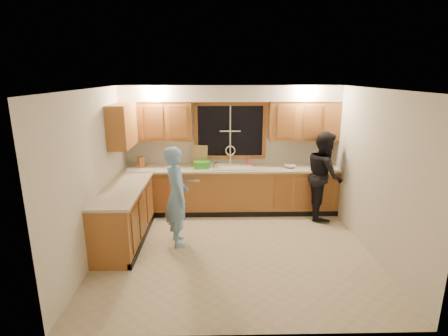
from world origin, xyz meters
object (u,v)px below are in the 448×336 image
object	(u,v)px
man	(177,196)
woman	(324,175)
soap_bottle	(249,161)
bowl	(290,166)
dishwasher	(188,193)
stove	(115,230)
dish_crate	(202,164)
knife_block	(141,162)
sink	(231,170)

from	to	relation	value
man	woman	xyz separation A→B (m)	(2.69, 1.07, 0.03)
soap_bottle	bowl	bearing A→B (deg)	-14.89
bowl	dishwasher	bearing A→B (deg)	179.28
stove	dish_crate	distance (m)	2.26
knife_block	bowl	distance (m)	2.93
sink	dishwasher	size ratio (longest dim) A/B	1.05
man	sink	bearing A→B (deg)	-51.06
dish_crate	bowl	xyz separation A→B (m)	(1.73, -0.03, -0.04)
stove	dish_crate	world-z (taller)	dish_crate
knife_block	dishwasher	bearing A→B (deg)	-46.10
dish_crate	stove	bearing A→B (deg)	-124.21
woman	bowl	distance (m)	0.67
soap_bottle	bowl	size ratio (longest dim) A/B	0.83
dish_crate	sink	bearing A→B (deg)	0.60
soap_bottle	stove	bearing A→B (deg)	-137.62
soap_bottle	woman	bearing A→B (deg)	-18.46
woman	dish_crate	distance (m)	2.36
dishwasher	stove	distance (m)	2.04
knife_block	bowl	bearing A→B (deg)	-44.52
soap_bottle	dishwasher	bearing A→B (deg)	-171.58
stove	man	size ratio (longest dim) A/B	0.55
soap_bottle	sink	bearing A→B (deg)	-156.35
sink	stove	distance (m)	2.60
man	woman	size ratio (longest dim) A/B	0.97
sink	man	size ratio (longest dim) A/B	0.53
sink	soap_bottle	distance (m)	0.44
woman	sink	bearing A→B (deg)	86.30
knife_block	soap_bottle	distance (m)	2.15
dish_crate	soap_bottle	bearing A→B (deg)	10.39
man	soap_bottle	size ratio (longest dim) A/B	8.80
woman	dish_crate	xyz separation A→B (m)	(-2.33, 0.29, 0.15)
bowl	knife_block	bearing A→B (deg)	178.57
dishwasher	stove	bearing A→B (deg)	-117.69
woman	bowl	xyz separation A→B (m)	(-0.61, 0.26, 0.11)
dishwasher	man	bearing A→B (deg)	-92.87
dishwasher	dish_crate	size ratio (longest dim) A/B	2.76
dishwasher	soap_bottle	xyz separation A→B (m)	(1.23, 0.18, 0.60)
sink	woman	xyz separation A→B (m)	(1.77, -0.30, -0.03)
stove	bowl	bearing A→B (deg)	31.05
sink	bowl	size ratio (longest dim) A/B	3.87
knife_block	woman	bearing A→B (deg)	-48.40
man	dish_crate	xyz separation A→B (m)	(0.35, 1.36, 0.18)
sink	woman	size ratio (longest dim) A/B	0.51
stove	dishwasher	bearing A→B (deg)	62.31
sink	man	world-z (taller)	man
stove	soap_bottle	world-z (taller)	soap_bottle
sink	knife_block	size ratio (longest dim) A/B	4.07
stove	bowl	size ratio (longest dim) A/B	4.05
woman	knife_block	distance (m)	3.55
sink	stove	world-z (taller)	sink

